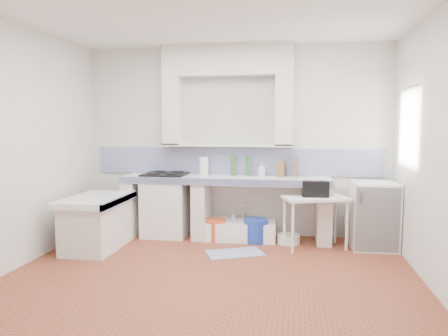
% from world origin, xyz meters
% --- Properties ---
extents(floor, '(4.50, 4.50, 0.00)m').
position_xyz_m(floor, '(0.00, 0.00, 0.00)').
color(floor, brown).
rests_on(floor, ground).
extents(ceiling, '(4.50, 4.50, 0.00)m').
position_xyz_m(ceiling, '(0.00, 0.00, 2.80)').
color(ceiling, white).
rests_on(ceiling, ground).
extents(wall_back, '(4.50, 0.00, 4.50)m').
position_xyz_m(wall_back, '(0.00, 2.00, 1.40)').
color(wall_back, silver).
rests_on(wall_back, ground).
extents(wall_front, '(4.50, 0.00, 4.50)m').
position_xyz_m(wall_front, '(0.00, -2.00, 1.40)').
color(wall_front, silver).
rests_on(wall_front, ground).
extents(wall_left, '(0.00, 4.50, 4.50)m').
position_xyz_m(wall_left, '(-2.25, 0.00, 1.40)').
color(wall_left, silver).
rests_on(wall_left, ground).
extents(wall_right, '(0.00, 4.50, 4.50)m').
position_xyz_m(wall_right, '(2.25, 0.00, 1.40)').
color(wall_right, silver).
rests_on(wall_right, ground).
extents(alcove_mass, '(1.90, 0.25, 0.45)m').
position_xyz_m(alcove_mass, '(-0.10, 1.88, 2.58)').
color(alcove_mass, silver).
rests_on(alcove_mass, ground).
extents(window_frame, '(0.35, 0.86, 1.06)m').
position_xyz_m(window_frame, '(2.42, 1.20, 1.60)').
color(window_frame, '#361F11').
rests_on(window_frame, ground).
extents(lace_valance, '(0.01, 0.84, 0.24)m').
position_xyz_m(lace_valance, '(2.28, 1.20, 1.98)').
color(lace_valance, white).
rests_on(lace_valance, ground).
extents(counter_slab, '(3.00, 0.60, 0.08)m').
position_xyz_m(counter_slab, '(-0.10, 1.70, 0.86)').
color(counter_slab, white).
rests_on(counter_slab, ground).
extents(counter_lip, '(3.00, 0.04, 0.10)m').
position_xyz_m(counter_lip, '(-0.10, 1.42, 0.86)').
color(counter_lip, navy).
rests_on(counter_lip, ground).
extents(counter_pier_left, '(0.20, 0.55, 0.82)m').
position_xyz_m(counter_pier_left, '(-1.50, 1.70, 0.41)').
color(counter_pier_left, silver).
rests_on(counter_pier_left, ground).
extents(counter_pier_mid, '(0.20, 0.55, 0.82)m').
position_xyz_m(counter_pier_mid, '(-0.45, 1.70, 0.41)').
color(counter_pier_mid, silver).
rests_on(counter_pier_mid, ground).
extents(counter_pier_right, '(0.20, 0.55, 0.82)m').
position_xyz_m(counter_pier_right, '(1.30, 1.70, 0.41)').
color(counter_pier_right, silver).
rests_on(counter_pier_right, ground).
extents(peninsula_top, '(0.70, 1.10, 0.08)m').
position_xyz_m(peninsula_top, '(-1.70, 0.90, 0.66)').
color(peninsula_top, white).
rests_on(peninsula_top, ground).
extents(peninsula_base, '(0.60, 1.00, 0.62)m').
position_xyz_m(peninsula_base, '(-1.70, 0.90, 0.31)').
color(peninsula_base, silver).
rests_on(peninsula_base, ground).
extents(peninsula_lip, '(0.04, 1.10, 0.10)m').
position_xyz_m(peninsula_lip, '(-1.37, 0.90, 0.66)').
color(peninsula_lip, navy).
rests_on(peninsula_lip, ground).
extents(backsplash, '(4.27, 0.03, 0.40)m').
position_xyz_m(backsplash, '(0.00, 1.99, 1.10)').
color(backsplash, navy).
rests_on(backsplash, ground).
extents(stove, '(0.65, 0.63, 0.91)m').
position_xyz_m(stove, '(-0.99, 1.72, 0.45)').
color(stove, white).
rests_on(stove, ground).
extents(sink, '(1.01, 0.57, 0.24)m').
position_xyz_m(sink, '(0.14, 1.69, 0.12)').
color(sink, white).
rests_on(sink, ground).
extents(side_table, '(0.94, 0.70, 0.04)m').
position_xyz_m(side_table, '(1.17, 1.40, 0.35)').
color(side_table, white).
rests_on(side_table, ground).
extents(fridge, '(0.60, 0.60, 0.89)m').
position_xyz_m(fridge, '(1.94, 1.54, 0.44)').
color(fridge, white).
rests_on(fridge, ground).
extents(bucket_red, '(0.41, 0.41, 0.30)m').
position_xyz_m(bucket_red, '(-0.23, 1.56, 0.15)').
color(bucket_red, '#D24823').
rests_on(bucket_red, ground).
extents(bucket_orange, '(0.32, 0.32, 0.24)m').
position_xyz_m(bucket_orange, '(0.24, 1.66, 0.12)').
color(bucket_orange, '#CD7008').
rests_on(bucket_orange, ground).
extents(bucket_blue, '(0.45, 0.45, 0.33)m').
position_xyz_m(bucket_blue, '(0.36, 1.57, 0.16)').
color(bucket_blue, '#1D3AA8').
rests_on(bucket_blue, ground).
extents(basin_white, '(0.37, 0.37, 0.12)m').
position_xyz_m(basin_white, '(0.82, 1.56, 0.06)').
color(basin_white, white).
rests_on(basin_white, ground).
extents(water_bottle_a, '(0.09, 0.09, 0.33)m').
position_xyz_m(water_bottle_a, '(0.00, 1.84, 0.16)').
color(water_bottle_a, silver).
rests_on(water_bottle_a, ground).
extents(water_bottle_b, '(0.09, 0.09, 0.28)m').
position_xyz_m(water_bottle_b, '(0.12, 1.81, 0.14)').
color(water_bottle_b, silver).
rests_on(water_bottle_b, ground).
extents(black_bag, '(0.35, 0.22, 0.21)m').
position_xyz_m(black_bag, '(1.16, 1.41, 0.80)').
color(black_bag, black).
rests_on(black_bag, side_table).
extents(green_bottle_a, '(0.08, 0.08, 0.31)m').
position_xyz_m(green_bottle_a, '(-0.00, 1.84, 1.05)').
color(green_bottle_a, '#2E672A').
rests_on(green_bottle_a, counter_slab).
extents(green_bottle_b, '(0.08, 0.08, 0.30)m').
position_xyz_m(green_bottle_b, '(0.22, 1.85, 1.05)').
color(green_bottle_b, '#2E672A').
rests_on(green_bottle_b, counter_slab).
extents(knife_block, '(0.13, 0.12, 0.22)m').
position_xyz_m(knife_block, '(0.69, 1.85, 1.01)').
color(knife_block, olive).
rests_on(knife_block, counter_slab).
extents(cutting_board, '(0.05, 0.22, 0.29)m').
position_xyz_m(cutting_board, '(0.91, 1.85, 1.05)').
color(cutting_board, olive).
rests_on(cutting_board, counter_slab).
extents(paper_towel, '(0.15, 0.15, 0.27)m').
position_xyz_m(paper_towel, '(-0.45, 1.85, 1.04)').
color(paper_towel, white).
rests_on(paper_towel, counter_slab).
extents(soap_bottle, '(0.11, 0.11, 0.21)m').
position_xyz_m(soap_bottle, '(0.41, 1.85, 1.00)').
color(soap_bottle, white).
rests_on(soap_bottle, counter_slab).
extents(rug, '(0.81, 0.65, 0.01)m').
position_xyz_m(rug, '(0.14, 0.97, 0.01)').
color(rug, '#43579B').
rests_on(rug, ground).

